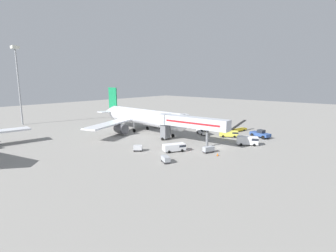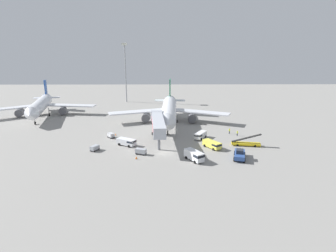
# 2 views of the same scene
# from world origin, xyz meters

# --- Properties ---
(ground_plane) EXTENTS (300.00, 300.00, 0.00)m
(ground_plane) POSITION_xyz_m (0.00, 0.00, 0.00)
(ground_plane) COLOR gray
(airplane_at_gate) EXTENTS (43.10, 41.39, 13.88)m
(airplane_at_gate) POSITION_xyz_m (1.46, 29.15, 4.68)
(airplane_at_gate) COLOR silver
(airplane_at_gate) RESTS_ON ground
(jet_bridge) EXTENTS (4.68, 21.11, 7.29)m
(jet_bridge) POSITION_xyz_m (-1.91, 8.26, 5.51)
(jet_bridge) COLOR #B2B7C1
(jet_bridge) RESTS_ON ground
(pushback_tug) EXTENTS (3.85, 6.28, 2.39)m
(pushback_tug) POSITION_xyz_m (17.48, -3.96, 1.10)
(pushback_tug) COLOR #2D4C8E
(pushback_tug) RESTS_ON ground
(belt_loader_truck) EXTENTS (7.68, 2.95, 3.46)m
(belt_loader_truck) POSITION_xyz_m (21.63, 5.04, 0.79)
(belt_loader_truck) COLOR yellow
(belt_loader_truck) RESTS_ON ground
(service_van_far_left) EXTENTS (5.56, 4.40, 1.83)m
(service_van_far_left) POSITION_xyz_m (-10.18, 5.63, 1.06)
(service_van_far_left) COLOR silver
(service_van_far_left) RESTS_ON ground
(service_van_mid_left) EXTENTS (4.17, 5.24, 1.89)m
(service_van_mid_left) POSITION_xyz_m (10.27, 11.33, 1.09)
(service_van_mid_left) COLOR white
(service_van_mid_left) RESTS_ON ground
(service_van_far_center) EXTENTS (4.61, 5.55, 1.81)m
(service_van_far_center) POSITION_xyz_m (12.36, 3.36, 1.05)
(service_van_far_center) COLOR #E5DB4C
(service_van_far_center) RESTS_ON ground
(service_van_rear_left) EXTENTS (4.47, 5.52, 2.25)m
(service_van_rear_left) POSITION_xyz_m (6.82, -4.88, 1.28)
(service_van_rear_left) COLOR white
(service_van_rear_left) RESTS_ON ground
(baggage_cart_outer_left) EXTENTS (2.20, 2.68, 1.34)m
(baggage_cart_outer_left) POSITION_xyz_m (-17.76, 1.78, 0.75)
(baggage_cart_outer_left) COLOR #38383D
(baggage_cart_outer_left) RESTS_ON ground
(baggage_cart_rear_right) EXTENTS (2.85, 2.04, 1.45)m
(baggage_cart_rear_right) POSITION_xyz_m (-5.84, -0.95, 0.81)
(baggage_cart_rear_right) COLOR #38383D
(baggage_cart_rear_right) RESTS_ON ground
(baggage_cart_outer_right) EXTENTS (2.28, 2.37, 1.41)m
(baggage_cart_outer_right) POSITION_xyz_m (-15.73, 12.41, 0.78)
(baggage_cart_outer_right) COLOR #38383D
(baggage_cart_outer_right) RESTS_ON ground
(ground_crew_worker_foreground) EXTENTS (0.46, 0.46, 1.78)m
(ground_crew_worker_foreground) POSITION_xyz_m (19.81, 16.07, 0.94)
(ground_crew_worker_foreground) COLOR #1E2333
(ground_crew_worker_foreground) RESTS_ON ground
(ground_crew_worker_midground) EXTENTS (0.42, 0.42, 1.64)m
(ground_crew_worker_midground) POSITION_xyz_m (21.68, 13.96, 0.87)
(ground_crew_worker_midground) COLOR #1E2333
(ground_crew_worker_midground) RESTS_ON ground
(safety_cone_alpha) EXTENTS (0.35, 0.35, 0.54)m
(safety_cone_alpha) POSITION_xyz_m (-14.84, 14.86, 0.27)
(safety_cone_alpha) COLOR black
(safety_cone_alpha) RESTS_ON ground
(safety_cone_bravo) EXTENTS (0.47, 0.47, 0.71)m
(safety_cone_bravo) POSITION_xyz_m (-6.67, -3.84, 0.35)
(safety_cone_bravo) COLOR black
(safety_cone_bravo) RESTS_ON ground
(airplane_background) EXTENTS (40.49, 37.93, 12.75)m
(airplane_background) POSITION_xyz_m (-48.09, 40.03, 4.40)
(airplane_background) COLOR silver
(airplane_background) RESTS_ON ground
(apron_light_mast) EXTENTS (2.40, 2.40, 28.63)m
(apron_light_mast) POSITION_xyz_m (-19.47, 72.32, 19.53)
(apron_light_mast) COLOR #93969B
(apron_light_mast) RESTS_ON ground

